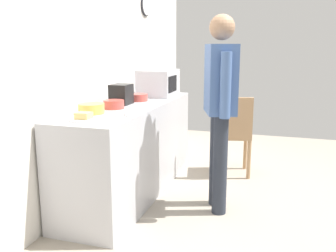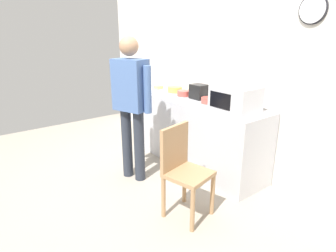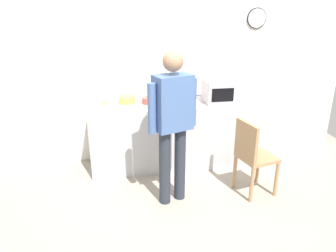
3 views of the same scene
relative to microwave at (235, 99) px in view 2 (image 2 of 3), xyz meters
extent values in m
plane|color=#9E9384|center=(-0.70, -1.17, -1.08)|extent=(6.00, 6.00, 0.00)
cube|color=silver|center=(-0.70, 0.43, 0.22)|extent=(5.40, 0.10, 2.60)
cylinder|color=white|center=(0.56, 0.36, 0.94)|extent=(0.26, 0.03, 0.26)
cylinder|color=black|center=(0.56, 0.36, 0.94)|extent=(0.28, 0.02, 0.28)
cube|color=#B7B7BC|center=(-0.73, 0.05, -0.61)|extent=(2.19, 0.62, 0.93)
cube|color=silver|center=(0.00, 0.00, 0.00)|extent=(0.50, 0.38, 0.30)
cube|color=black|center=(-0.06, -0.19, 0.00)|extent=(0.30, 0.01, 0.18)
cylinder|color=white|center=(-1.60, 0.06, -0.14)|extent=(0.24, 0.24, 0.01)
cube|color=#E1BF6D|center=(-1.60, 0.06, -0.11)|extent=(0.11, 0.11, 0.05)
cylinder|color=#C64C42|center=(-0.48, 0.06, -0.11)|extent=(0.19, 0.19, 0.07)
cylinder|color=#C64C42|center=(-1.01, 0.09, -0.11)|extent=(0.19, 0.19, 0.08)
cylinder|color=gold|center=(-1.30, 0.16, -0.11)|extent=(0.22, 0.22, 0.09)
cube|color=black|center=(-0.74, 0.13, -0.05)|extent=(0.22, 0.18, 0.20)
cube|color=silver|center=(-1.32, -0.14, -0.15)|extent=(0.17, 0.08, 0.01)
cube|color=silver|center=(-1.35, -0.20, -0.15)|extent=(0.13, 0.14, 0.01)
cylinder|color=#272D39|center=(-0.76, -0.84, -0.62)|extent=(0.13, 0.13, 0.91)
cylinder|color=#272D39|center=(-0.95, -0.91, -0.62)|extent=(0.13, 0.13, 0.91)
cube|color=#47669E|center=(-0.85, -0.87, 0.14)|extent=(0.46, 0.36, 0.60)
cylinder|color=#47669E|center=(-0.62, -0.79, 0.11)|extent=(0.09, 0.09, 0.54)
cylinder|color=#47669E|center=(-1.09, -0.96, 0.11)|extent=(0.09, 0.09, 0.54)
sphere|color=#A37A5B|center=(-0.85, -0.87, 0.58)|extent=(0.22, 0.22, 0.22)
cylinder|color=#A87F56|center=(0.40, -0.99, -0.85)|extent=(0.04, 0.04, 0.45)
cylinder|color=#A87F56|center=(0.32, -0.65, -0.85)|extent=(0.04, 0.04, 0.45)
cylinder|color=#A87F56|center=(0.05, -1.07, -0.85)|extent=(0.04, 0.04, 0.45)
cylinder|color=#A87F56|center=(-0.03, -0.72, -0.85)|extent=(0.04, 0.04, 0.45)
cube|color=#A87F56|center=(0.19, -0.86, -0.61)|extent=(0.48, 0.48, 0.04)
cube|color=#A87F56|center=(0.01, -0.90, -0.36)|extent=(0.13, 0.40, 0.45)
camera|label=1|loc=(-4.13, -1.43, 0.42)|focal=40.04mm
camera|label=2|loc=(2.03, -2.54, 0.73)|focal=30.18mm
camera|label=3|loc=(-1.45, -4.14, 1.13)|focal=34.56mm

